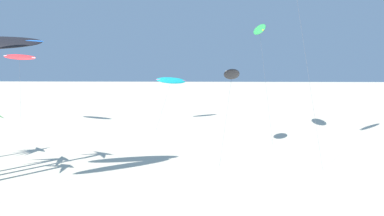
% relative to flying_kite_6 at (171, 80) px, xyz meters
% --- Properties ---
extents(flying_kite_6, '(4.90, 10.21, 7.08)m').
position_rel_flying_kite_6_xyz_m(flying_kite_6, '(0.00, 0.00, 0.00)').
color(flying_kite_6, '#19B2B7').
rests_on(flying_kite_6, ground).
extents(flying_kite_7, '(1.99, 7.25, 14.36)m').
position_rel_flying_kite_6_xyz_m(flying_kite_7, '(11.66, -12.35, 7.00)').
color(flying_kite_7, green).
rests_on(flying_kite_7, ground).
extents(flying_kite_8, '(2.99, 9.01, 9.23)m').
position_rel_flying_kite_6_xyz_m(flying_kite_8, '(7.96, -18.66, 1.90)').
color(flying_kite_8, black).
rests_on(flying_kite_8, ground).
extents(flying_kite_9, '(6.01, 5.27, 10.52)m').
position_rel_flying_kite_6_xyz_m(flying_kite_9, '(-20.69, -6.14, 3.63)').
color(flying_kite_9, red).
rests_on(flying_kite_9, ground).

